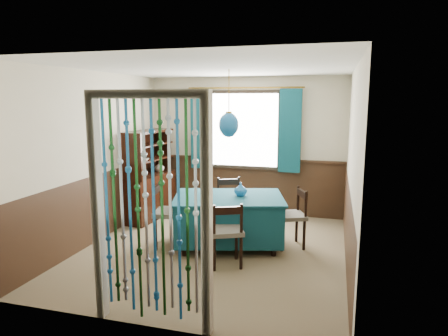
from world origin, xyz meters
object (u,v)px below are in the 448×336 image
(chair_right, at_px, (292,216))
(bowl_shelf, at_px, (144,160))
(dining_table, at_px, (229,217))
(pendant_lamp, at_px, (229,125))
(chair_left, at_px, (169,213))
(chair_near, at_px, (226,232))
(chair_far, at_px, (230,203))
(vase_table, at_px, (241,190))
(sideboard, at_px, (149,187))
(vase_sideboard, at_px, (159,166))

(chair_right, distance_m, bowl_shelf, 2.67)
(dining_table, height_order, pendant_lamp, pendant_lamp)
(chair_left, bearing_deg, chair_near, 54.94)
(chair_far, relative_size, vase_table, 4.82)
(chair_far, height_order, chair_left, chair_left)
(chair_left, bearing_deg, vase_table, 97.82)
(chair_left, height_order, pendant_lamp, pendant_lamp)
(chair_right, bearing_deg, dining_table, 81.59)
(sideboard, bearing_deg, dining_table, -23.89)
(pendant_lamp, bearing_deg, chair_right, 14.86)
(chair_left, relative_size, bowl_shelf, 4.86)
(chair_right, distance_m, vase_sideboard, 2.81)
(chair_left, height_order, vase_table, chair_left)
(pendant_lamp, bearing_deg, vase_table, 27.73)
(dining_table, distance_m, vase_table, 0.43)
(chair_left, distance_m, chair_right, 1.76)
(vase_table, height_order, vase_sideboard, vase_sideboard)
(chair_near, bearing_deg, vase_table, 65.23)
(vase_table, bearing_deg, chair_right, 11.83)
(chair_right, xyz_separation_m, bowl_shelf, (-2.55, 0.47, 0.64))
(sideboard, height_order, vase_sideboard, sideboard)
(dining_table, xyz_separation_m, chair_left, (-0.83, -0.23, 0.06))
(sideboard, distance_m, vase_sideboard, 0.48)
(dining_table, relative_size, vase_sideboard, 8.67)
(vase_sideboard, bearing_deg, pendant_lamp, -38.32)
(chair_near, height_order, sideboard, sideboard)
(bowl_shelf, bearing_deg, chair_left, -47.86)
(chair_near, bearing_deg, chair_far, 78.06)
(chair_right, height_order, bowl_shelf, bowl_shelf)
(sideboard, xyz_separation_m, bowl_shelf, (0.06, -0.28, 0.54))
(chair_far, height_order, vase_table, vase_table)
(dining_table, height_order, bowl_shelf, bowl_shelf)
(chair_far, xyz_separation_m, pendant_lamp, (0.16, -0.69, 1.30))
(sideboard, relative_size, vase_table, 8.91)
(chair_near, height_order, bowl_shelf, bowl_shelf)
(chair_left, bearing_deg, chair_far, 134.22)
(chair_far, bearing_deg, bowl_shelf, -27.57)
(chair_far, xyz_separation_m, vase_sideboard, (-1.52, 0.63, 0.43))
(pendant_lamp, distance_m, bowl_shelf, 1.93)
(chair_right, xyz_separation_m, vase_table, (-0.72, -0.15, 0.37))
(pendant_lamp, bearing_deg, chair_left, -164.49)
(chair_left, distance_m, bowl_shelf, 1.40)
(chair_near, bearing_deg, bowl_shelf, 118.11)
(chair_right, distance_m, pendant_lamp, 1.58)
(chair_near, xyz_separation_m, vase_table, (0.00, 0.77, 0.37))
(vase_sideboard, bearing_deg, chair_right, -23.17)
(chair_far, bearing_deg, chair_near, 75.45)
(dining_table, bearing_deg, chair_right, -0.49)
(chair_right, bearing_deg, vase_sideboard, 43.56)
(sideboard, bearing_deg, pendant_lamp, -23.89)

